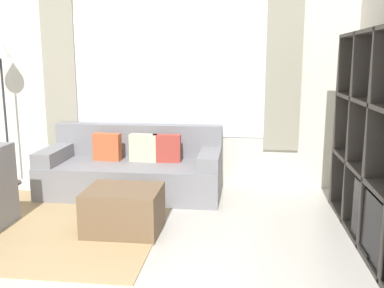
# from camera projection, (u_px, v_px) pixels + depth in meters

# --- Properties ---
(wall_back) EXTENTS (5.86, 0.11, 2.70)m
(wall_back) POSITION_uv_depth(u_px,v_px,m) (169.00, 82.00, 5.54)
(wall_back) COLOR silver
(wall_back) RESTS_ON ground_plane
(area_rug) EXTENTS (2.13, 2.10, 0.01)m
(area_rug) POSITION_uv_depth(u_px,v_px,m) (55.00, 225.00, 4.29)
(area_rug) COLOR tan
(area_rug) RESTS_ON ground_plane
(couch_main) EXTENTS (2.17, 0.94, 0.82)m
(couch_main) POSITION_uv_depth(u_px,v_px,m) (133.00, 170.00, 5.30)
(couch_main) COLOR gray
(couch_main) RESTS_ON ground_plane
(ottoman) EXTENTS (0.71, 0.59, 0.43)m
(ottoman) POSITION_uv_depth(u_px,v_px,m) (124.00, 210.00, 4.12)
(ottoman) COLOR brown
(ottoman) RESTS_ON ground_plane
(floor_lamp) EXTENTS (0.28, 0.28, 1.92)m
(floor_lamp) POSITION_uv_depth(u_px,v_px,m) (1.00, 62.00, 5.42)
(floor_lamp) COLOR black
(floor_lamp) RESTS_ON ground_plane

